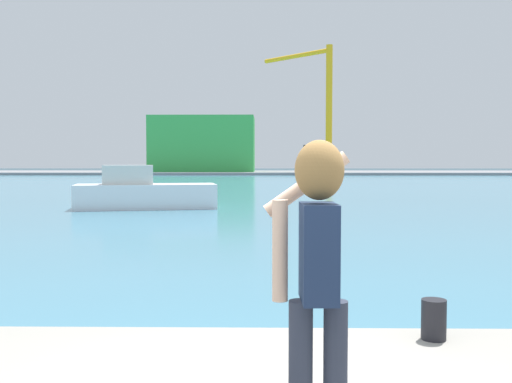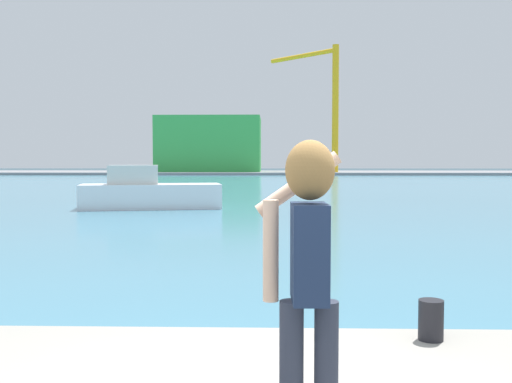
% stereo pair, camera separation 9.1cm
% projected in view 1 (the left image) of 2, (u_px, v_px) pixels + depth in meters
% --- Properties ---
extents(ground_plane, '(220.00, 220.00, 0.00)m').
position_uv_depth(ground_plane, '(265.00, 184.00, 53.63)').
color(ground_plane, '#334751').
extents(harbor_water, '(140.00, 100.00, 0.02)m').
position_uv_depth(harbor_water, '(265.00, 183.00, 55.62)').
color(harbor_water, teal).
rests_on(harbor_water, ground_plane).
extents(far_shore_dock, '(140.00, 20.00, 0.41)m').
position_uv_depth(far_shore_dock, '(265.00, 173.00, 95.55)').
color(far_shore_dock, gray).
rests_on(far_shore_dock, ground_plane).
extents(person_photographer, '(0.53, 0.55, 1.74)m').
position_uv_depth(person_photographer, '(317.00, 258.00, 3.33)').
color(person_photographer, '#2D3342').
rests_on(person_photographer, quay_promenade).
extents(harbor_bollard, '(0.22, 0.22, 0.37)m').
position_uv_depth(harbor_bollard, '(434.00, 319.00, 5.29)').
color(harbor_bollard, black).
rests_on(harbor_bollard, quay_promenade).
extents(boat_moored, '(6.51, 3.32, 1.95)m').
position_uv_depth(boat_moored, '(143.00, 193.00, 26.26)').
color(boat_moored, white).
rests_on(boat_moored, harbor_water).
extents(warehouse_left, '(16.57, 10.35, 8.85)m').
position_uv_depth(warehouse_left, '(203.00, 144.00, 95.13)').
color(warehouse_left, green).
rests_on(warehouse_left, far_shore_dock).
extents(port_crane, '(10.40, 10.68, 19.37)m').
position_uv_depth(port_crane, '(320.00, 95.00, 90.37)').
color(port_crane, yellow).
rests_on(port_crane, far_shore_dock).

